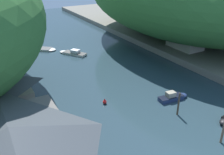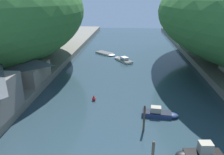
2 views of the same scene
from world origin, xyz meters
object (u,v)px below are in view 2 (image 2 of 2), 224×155
boathouse_shed (19,66)px  boat_mid_channel (123,60)px  boat_small_dinghy (199,154)px  boat_open_rowboat (160,114)px  channel_buoy_near (94,99)px  boat_cabin_cruiser (106,54)px

boathouse_shed → boat_mid_channel: size_ratio=1.38×
boathouse_shed → boat_mid_channel: (15.79, 16.20, -3.16)m
boat_small_dinghy → boat_mid_channel: bearing=9.2°
boat_mid_channel → boat_small_dinghy: bearing=-109.3°
boathouse_shed → boat_mid_channel: 22.84m
boat_open_rowboat → boat_mid_channel: 24.41m
boat_small_dinghy → boat_mid_channel: size_ratio=0.71×
boat_mid_channel → boathouse_shed: bearing=-167.8°
boat_small_dinghy → channel_buoy_near: (-11.26, 10.84, -0.22)m
boat_open_rowboat → boat_small_dinghy: bearing=24.1°
boat_open_rowboat → channel_buoy_near: boat_open_rowboat is taller
boat_mid_channel → channel_buoy_near: size_ratio=7.46×
boathouse_shed → boat_small_dinghy: size_ratio=1.94×
channel_buoy_near → boat_open_rowboat: bearing=-22.3°
boat_open_rowboat → boat_cabin_cruiser: 30.91m
boat_cabin_cruiser → channel_buoy_near: channel_buoy_near is taller
boathouse_shed → boat_mid_channel: bearing=45.7°
boat_open_rowboat → boat_cabin_cruiser: (-9.72, 29.34, -0.18)m
boat_cabin_cruiser → boat_open_rowboat: bearing=58.2°
boat_mid_channel → channel_buoy_near: boat_mid_channel is taller
boathouse_shed → boat_cabin_cruiser: (11.46, 21.73, -3.28)m
boathouse_shed → channel_buoy_near: boathouse_shed is taller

